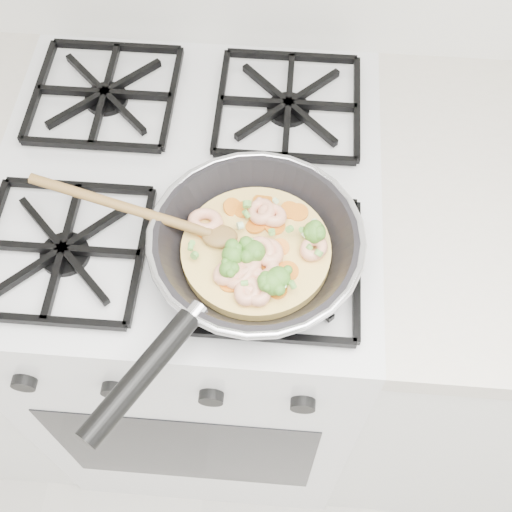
{
  "coord_description": "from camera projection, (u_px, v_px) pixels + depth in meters",
  "views": [
    {
      "loc": [
        0.16,
        1.09,
        1.71
      ],
      "look_at": [
        0.12,
        1.55,
        0.93
      ],
      "focal_mm": 46.46,
      "sensor_mm": 36.0,
      "label": 1
    }
  ],
  "objects": [
    {
      "name": "stove",
      "position": [
        204.0,
        307.0,
        1.39
      ],
      "size": [
        0.6,
        0.6,
        0.92
      ],
      "color": "silver",
      "rests_on": "ground"
    },
    {
      "name": "skillet",
      "position": [
        253.0,
        250.0,
        0.88
      ],
      "size": [
        0.45,
        0.43,
        0.09
      ],
      "rotation": [
        0.0,
        0.0,
        -0.01
      ],
      "color": "black",
      "rests_on": "stove"
    }
  ]
}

